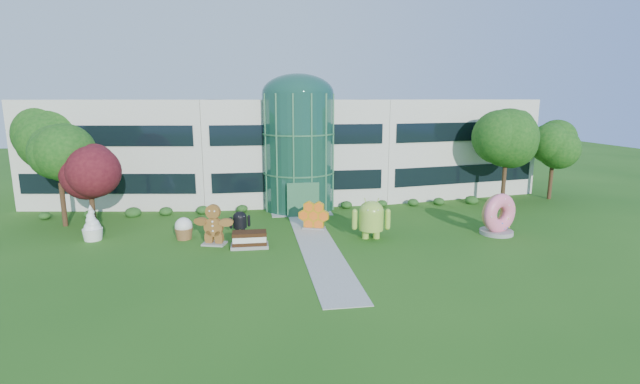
{
  "coord_description": "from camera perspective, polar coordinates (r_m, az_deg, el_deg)",
  "views": [
    {
      "loc": [
        -4.39,
        -27.2,
        9.4
      ],
      "look_at": [
        0.91,
        6.0,
        2.6
      ],
      "focal_mm": 26.0,
      "sensor_mm": 36.0,
      "label": 1
    }
  ],
  "objects": [
    {
      "name": "ground",
      "position": [
        29.11,
        0.1,
        -7.4
      ],
      "size": [
        140.0,
        140.0,
        0.0
      ],
      "primitive_type": "plane",
      "color": "#215114",
      "rests_on": "ground"
    },
    {
      "name": "ice_cream_sandwich",
      "position": [
        30.16,
        -8.67,
        -5.8
      ],
      "size": [
        2.4,
        1.22,
        1.06
      ],
      "primitive_type": null,
      "rotation": [
        0.0,
        0.0,
        -0.01
      ],
      "color": "black",
      "rests_on": "ground"
    },
    {
      "name": "android_green",
      "position": [
        31.65,
        6.32,
        -3.01
      ],
      "size": [
        2.95,
        2.18,
        3.09
      ],
      "primitive_type": null,
      "rotation": [
        0.0,
        0.0,
        -0.14
      ],
      "color": "#93C03D",
      "rests_on": "ground"
    },
    {
      "name": "honeycomb",
      "position": [
        33.86,
        -0.77,
        -3.04
      ],
      "size": [
        2.54,
        1.6,
        1.88
      ],
      "primitive_type": null,
      "rotation": [
        0.0,
        0.0,
        -0.34
      ],
      "color": "orange",
      "rests_on": "ground"
    },
    {
      "name": "cupcake",
      "position": [
        32.84,
        -16.43,
        -4.31
      ],
      "size": [
        1.44,
        1.44,
        1.51
      ],
      "primitive_type": null,
      "rotation": [
        0.0,
        0.0,
        -0.16
      ],
      "color": "white",
      "rests_on": "ground"
    },
    {
      "name": "gingerbread",
      "position": [
        30.97,
        -12.96,
        -3.91
      ],
      "size": [
        3.16,
        1.97,
        2.73
      ],
      "primitive_type": null,
      "rotation": [
        0.0,
        0.0,
        -0.31
      ],
      "color": "brown",
      "rests_on": "ground"
    },
    {
      "name": "tree_red",
      "position": [
        36.99,
        -26.38,
        0.27
      ],
      "size": [
        4.0,
        4.0,
        6.0
      ],
      "primitive_type": null,
      "color": "#3F0C14",
      "rests_on": "ground"
    },
    {
      "name": "building",
      "position": [
        45.66,
        -3.51,
        5.44
      ],
      "size": [
        46.0,
        15.0,
        9.3
      ],
      "primitive_type": null,
      "color": "beige",
      "rests_on": "ground"
    },
    {
      "name": "android_black",
      "position": [
        33.51,
        -9.84,
        -3.43
      ],
      "size": [
        1.81,
        1.45,
        1.8
      ],
      "primitive_type": null,
      "rotation": [
        0.0,
        0.0,
        0.27
      ],
      "color": "black",
      "rests_on": "ground"
    },
    {
      "name": "walkway",
      "position": [
        30.98,
        -0.49,
        -6.19
      ],
      "size": [
        2.4,
        20.0,
        0.04
      ],
      "primitive_type": "cube",
      "color": "#9E9E93",
      "rests_on": "ground"
    },
    {
      "name": "donut",
      "position": [
        34.79,
        21.03,
        -2.49
      ],
      "size": [
        3.15,
        2.21,
        2.97
      ],
      "primitive_type": null,
      "rotation": [
        0.0,
        0.0,
        0.33
      ],
      "color": "#E85884",
      "rests_on": "ground"
    },
    {
      "name": "atrium",
      "position": [
        39.7,
        -2.66,
        4.91
      ],
      "size": [
        6.0,
        6.0,
        9.8
      ],
      "primitive_type": "cylinder",
      "color": "#194738",
      "rests_on": "ground"
    },
    {
      "name": "froyo",
      "position": [
        34.74,
        -26.28,
        -3.42
      ],
      "size": [
        1.58,
        1.58,
        2.4
      ],
      "primitive_type": null,
      "rotation": [
        0.0,
        0.0,
        -0.14
      ],
      "color": "white",
      "rests_on": "ground"
    },
    {
      "name": "trees_backdrop",
      "position": [
        40.77,
        -2.81,
        4.09
      ],
      "size": [
        52.0,
        8.0,
        8.4
      ],
      "primitive_type": null,
      "color": "#114210",
      "rests_on": "ground"
    }
  ]
}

